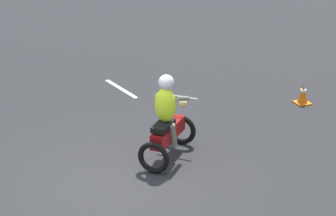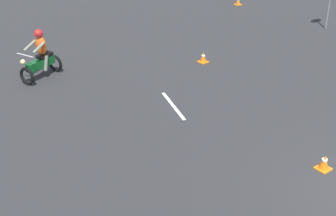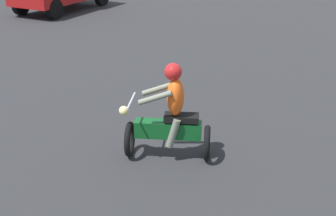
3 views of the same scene
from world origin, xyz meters
The scene contains 4 objects.
ground_plane centered at (0.00, 0.00, 0.00)m, with size 120.00×120.00×0.00m, color #28282B.
motorcycle_rider_foreground centered at (-1.18, -0.60, 0.73)m, with size 1.40×1.43×1.66m.
traffic_cone_near_right centered at (-4.97, -2.09, 0.22)m, with size 0.32×0.32×0.46m.
lane_stripe_s centered at (-1.43, -4.40, 0.00)m, with size 0.10×1.42×0.01m, color silver.
Camera 1 is at (2.61, 9.55, 5.49)m, focal length 70.00 mm.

